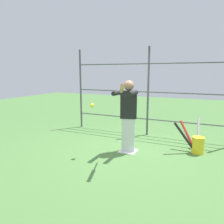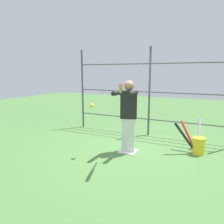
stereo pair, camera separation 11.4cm
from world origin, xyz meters
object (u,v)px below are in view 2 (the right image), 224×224
at_px(batter, 128,114).
at_px(softball_in_flight, 92,105).
at_px(bat_bucket, 197,144).
at_px(baseball_bat_swinging, 121,90).

xyz_separation_m(batter, softball_in_flight, (0.64, 0.57, 0.24)).
bearing_deg(bat_bucket, batter, 22.76).
bearing_deg(softball_in_flight, batter, -138.51).
distance_m(baseball_bat_swinging, softball_in_flight, 0.97).
height_order(baseball_bat_swinging, softball_in_flight, baseball_bat_swinging).
bearing_deg(baseball_bat_swinging, softball_in_flight, -19.58).
bearing_deg(batter, baseball_bat_swinging, 102.29).
bearing_deg(baseball_bat_swinging, bat_bucket, -131.17).
relative_size(softball_in_flight, bat_bucket, 0.12).
bearing_deg(bat_bucket, softball_in_flight, 29.23).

